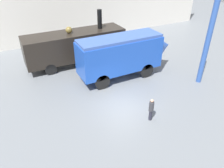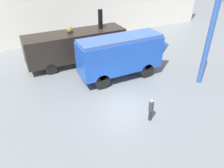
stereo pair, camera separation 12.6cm
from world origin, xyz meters
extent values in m
plane|color=slate|center=(0.00, 0.00, 0.00)|extent=(80.00, 80.00, 0.00)
cube|color=silver|center=(0.00, 15.89, 4.50)|extent=(44.00, 0.15, 9.00)
cube|color=black|center=(-0.57, 8.81, 2.02)|extent=(10.03, 2.76, 2.63)
cylinder|color=black|center=(2.19, 8.81, 4.28)|extent=(0.46, 0.46, 1.89)
sphere|color=brown|center=(-1.07, 8.81, 3.63)|extent=(0.64, 0.64, 0.64)
cylinder|color=black|center=(2.44, 7.50, 0.54)|extent=(1.08, 0.12, 1.08)
cylinder|color=black|center=(2.44, 10.13, 0.54)|extent=(1.08, 0.12, 1.08)
cylinder|color=black|center=(-3.58, 7.50, 0.54)|extent=(1.08, 0.12, 1.08)
cylinder|color=black|center=(-3.58, 10.13, 0.54)|extent=(1.08, 0.12, 1.08)
cube|color=blue|center=(1.97, 4.12, 2.28)|extent=(7.51, 2.43, 2.81)
cone|color=blue|center=(6.57, 4.12, 2.28)|extent=(1.69, 2.31, 2.31)
cube|color=#3A579D|center=(1.97, 4.12, 3.80)|extent=(7.36, 2.24, 0.24)
cylinder|color=black|center=(4.23, 2.96, 0.67)|extent=(1.34, 0.12, 1.34)
cylinder|color=black|center=(4.23, 5.27, 0.67)|extent=(1.34, 0.12, 1.34)
cylinder|color=black|center=(-0.28, 2.96, 0.67)|extent=(1.34, 0.12, 1.34)
cylinder|color=black|center=(-0.28, 5.27, 0.67)|extent=(1.34, 0.12, 1.34)
cylinder|color=#262633|center=(1.00, -2.14, 0.40)|extent=(0.24, 0.24, 0.79)
cylinder|color=#333338|center=(1.00, -2.14, 1.15)|extent=(0.34, 0.34, 0.71)
sphere|color=tan|center=(1.00, -2.14, 1.61)|extent=(0.23, 0.23, 0.23)
cylinder|color=#2D519E|center=(8.00, 0.19, 4.00)|extent=(0.44, 0.44, 8.00)
camera|label=1|loc=(-6.73, -11.43, 10.11)|focal=35.00mm
camera|label=2|loc=(-6.62, -11.48, 10.11)|focal=35.00mm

